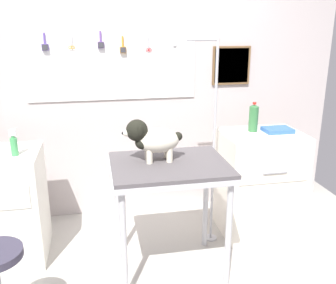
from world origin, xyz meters
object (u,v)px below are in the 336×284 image
(dog, at_px, (152,139))
(cabinet_right, at_px, (259,182))
(grooming_table, at_px, (169,176))
(soda_bottle, at_px, (254,118))
(grooming_arm, at_px, (213,153))

(dog, distance_m, cabinet_right, 1.23)
(grooming_table, relative_size, dog, 2.03)
(cabinet_right, bearing_deg, soda_bottle, 128.21)
(dog, bearing_deg, soda_bottle, 25.25)
(grooming_arm, height_order, soda_bottle, grooming_arm)
(grooming_arm, bearing_deg, cabinet_right, 10.43)
(grooming_table, bearing_deg, grooming_arm, 39.23)
(grooming_arm, distance_m, soda_bottle, 0.50)
(grooming_arm, xyz_separation_m, dog, (-0.54, -0.29, 0.24))
(grooming_table, height_order, grooming_arm, grooming_arm)
(grooming_arm, xyz_separation_m, soda_bottle, (0.41, 0.16, 0.24))
(grooming_arm, relative_size, cabinet_right, 1.86)
(dog, bearing_deg, grooming_arm, 27.73)
(grooming_table, distance_m, grooming_arm, 0.56)
(grooming_table, bearing_deg, soda_bottle, 31.52)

